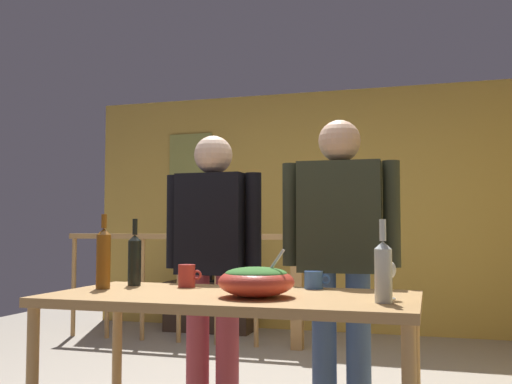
{
  "coord_description": "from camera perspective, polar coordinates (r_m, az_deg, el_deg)",
  "views": [
    {
      "loc": [
        1.16,
        -3.19,
        1.06
      ],
      "look_at": [
        0.34,
        -0.43,
        1.24
      ],
      "focal_mm": 41.07,
      "sensor_mm": 36.0,
      "label": 1
    }
  ],
  "objects": [
    {
      "name": "flat_screen_tv",
      "position": [
        6.12,
        -4.54,
        -6.2
      ],
      "size": [
        0.6,
        0.12,
        0.46
      ],
      "color": "black",
      "rests_on": "tv_console"
    },
    {
      "name": "tv_console",
      "position": [
        6.2,
        -4.46,
        -11.02
      ],
      "size": [
        0.9,
        0.4,
        0.5
      ],
      "primitive_type": "cube",
      "color": "#38281E",
      "rests_on": "ground_plane"
    },
    {
      "name": "wine_glass",
      "position": [
        2.4,
        12.65,
        -7.58
      ],
      "size": [
        0.07,
        0.07,
        0.16
      ],
      "color": "silver",
      "rests_on": "serving_table"
    },
    {
      "name": "wine_bottle_clear",
      "position": [
        2.29,
        12.29,
        -7.41
      ],
      "size": [
        0.07,
        0.07,
        0.32
      ],
      "color": "silver",
      "rests_on": "serving_table"
    },
    {
      "name": "wine_bottle_amber",
      "position": [
        2.84,
        -14.64,
        -6.17
      ],
      "size": [
        0.07,
        0.07,
        0.35
      ],
      "color": "brown",
      "rests_on": "serving_table"
    },
    {
      "name": "person_standing_left",
      "position": [
        3.34,
        -4.23,
        -5.68
      ],
      "size": [
        0.58,
        0.23,
        1.59
      ],
      "rotation": [
        0.0,
        0.0,
        3.11
      ],
      "color": "#9E3842",
      "rests_on": "ground_plane"
    },
    {
      "name": "salad_bowl",
      "position": [
        2.43,
        0.02,
        -8.57
      ],
      "size": [
        0.31,
        0.31,
        0.2
      ],
      "color": "#CC3D2D",
      "rests_on": "serving_table"
    },
    {
      "name": "mug_blue",
      "position": [
        2.77,
        5.69,
        -8.52
      ],
      "size": [
        0.12,
        0.09,
        0.08
      ],
      "color": "#3866B2",
      "rests_on": "serving_table"
    },
    {
      "name": "person_standing_right",
      "position": [
        3.16,
        8.22,
        -4.97
      ],
      "size": [
        0.63,
        0.23,
        1.64
      ],
      "rotation": [
        0.0,
        0.0,
        3.17
      ],
      "color": "#3D5684",
      "rests_on": "ground_plane"
    },
    {
      "name": "mug_red",
      "position": [
        2.85,
        -6.73,
        -8.11
      ],
      "size": [
        0.12,
        0.08,
        0.11
      ],
      "color": "#B7332D",
      "rests_on": "serving_table"
    },
    {
      "name": "wine_bottle_dark",
      "position": [
        2.97,
        -11.74,
        -6.37
      ],
      "size": [
        0.06,
        0.06,
        0.33
      ],
      "color": "black",
      "rests_on": "serving_table"
    },
    {
      "name": "framed_picture",
      "position": [
        6.6,
        -6.37,
        3.68
      ],
      "size": [
        0.5,
        0.03,
        0.45
      ],
      "primitive_type": "cube",
      "color": "#999F4D"
    },
    {
      "name": "serving_table",
      "position": [
        2.56,
        -2.34,
        -11.49
      ],
      "size": [
        1.57,
        0.76,
        0.78
      ],
      "color": "#B2844C",
      "rests_on": "ground_plane"
    },
    {
      "name": "back_wall",
      "position": [
        6.2,
        5.71,
        -1.76
      ],
      "size": [
        4.95,
        0.1,
        2.5
      ],
      "primitive_type": "cube",
      "color": "gold",
      "rests_on": "ground_plane"
    },
    {
      "name": "stair_railing",
      "position": [
        5.43,
        -3.84,
        -8.13
      ],
      "size": [
        2.35,
        0.1,
        1.06
      ],
      "color": "#B2844C",
      "rests_on": "ground_plane"
    }
  ]
}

